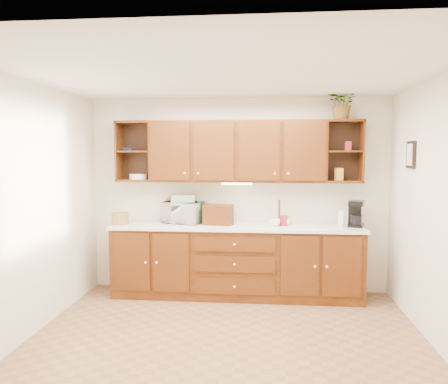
% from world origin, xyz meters
% --- Properties ---
extents(floor, '(4.00, 4.00, 0.00)m').
position_xyz_m(floor, '(0.00, 0.00, 0.00)').
color(floor, '#8C5F40').
rests_on(floor, ground).
extents(ceiling, '(4.00, 4.00, 0.00)m').
position_xyz_m(ceiling, '(0.00, 0.00, 2.60)').
color(ceiling, white).
rests_on(ceiling, back_wall).
extents(back_wall, '(4.00, 0.00, 4.00)m').
position_xyz_m(back_wall, '(0.00, 1.75, 1.30)').
color(back_wall, '#EEE3C8').
rests_on(back_wall, floor).
extents(left_wall, '(0.00, 3.50, 3.50)m').
position_xyz_m(left_wall, '(-2.00, 0.00, 1.30)').
color(left_wall, '#EEE3C8').
rests_on(left_wall, floor).
extents(right_wall, '(0.00, 3.50, 3.50)m').
position_xyz_m(right_wall, '(2.00, 0.00, 1.30)').
color(right_wall, '#EEE3C8').
rests_on(right_wall, floor).
extents(base_cabinets, '(3.20, 0.60, 0.90)m').
position_xyz_m(base_cabinets, '(0.00, 1.45, 0.45)').
color(base_cabinets, '#361306').
rests_on(base_cabinets, floor).
extents(countertop, '(3.24, 0.64, 0.04)m').
position_xyz_m(countertop, '(0.00, 1.44, 0.92)').
color(countertop, white).
rests_on(countertop, base_cabinets).
extents(upper_cabinets, '(3.20, 0.33, 0.80)m').
position_xyz_m(upper_cabinets, '(0.01, 1.59, 1.89)').
color(upper_cabinets, '#361306').
rests_on(upper_cabinets, back_wall).
extents(undercabinet_light, '(0.40, 0.05, 0.02)m').
position_xyz_m(undercabinet_light, '(0.00, 1.53, 1.47)').
color(undercabinet_light, white).
rests_on(undercabinet_light, upper_cabinets).
extents(framed_picture, '(0.03, 0.24, 0.30)m').
position_xyz_m(framed_picture, '(1.98, 0.90, 1.85)').
color(framed_picture, black).
rests_on(framed_picture, right_wall).
extents(wicker_basket, '(0.24, 0.24, 0.15)m').
position_xyz_m(wicker_basket, '(-1.52, 1.37, 1.01)').
color(wicker_basket, olive).
rests_on(wicker_basket, countertop).
extents(microwave, '(0.59, 0.47, 0.28)m').
position_xyz_m(microwave, '(-0.72, 1.57, 1.08)').
color(microwave, beige).
rests_on(microwave, countertop).
extents(towel_stack, '(0.35, 0.28, 0.09)m').
position_xyz_m(towel_stack, '(-0.72, 1.57, 1.27)').
color(towel_stack, '#CDC960').
rests_on(towel_stack, microwave).
extents(wine_bottle, '(0.10, 0.10, 0.30)m').
position_xyz_m(wine_bottle, '(-0.49, 1.51, 1.09)').
color(wine_bottle, black).
rests_on(wine_bottle, countertop).
extents(woven_tray, '(0.38, 0.13, 0.37)m').
position_xyz_m(woven_tray, '(-0.84, 1.69, 0.95)').
color(woven_tray, olive).
rests_on(woven_tray, countertop).
extents(bread_box, '(0.39, 0.27, 0.26)m').
position_xyz_m(bread_box, '(-0.24, 1.47, 1.07)').
color(bread_box, '#361306').
rests_on(bread_box, countertop).
extents(mug_tree, '(0.26, 0.28, 0.33)m').
position_xyz_m(mug_tree, '(0.55, 1.49, 0.99)').
color(mug_tree, '#361306').
rests_on(mug_tree, countertop).
extents(canister_red, '(0.12, 0.12, 0.13)m').
position_xyz_m(canister_red, '(0.61, 1.46, 1.01)').
color(canister_red, maroon).
rests_on(canister_red, countertop).
extents(canister_white, '(0.10, 0.10, 0.20)m').
position_xyz_m(canister_white, '(1.33, 1.45, 1.04)').
color(canister_white, white).
rests_on(canister_white, countertop).
extents(canister_yellow, '(0.10, 0.10, 0.10)m').
position_xyz_m(canister_yellow, '(0.66, 1.47, 0.99)').
color(canister_yellow, gold).
rests_on(canister_yellow, countertop).
extents(coffee_maker, '(0.24, 0.28, 0.33)m').
position_xyz_m(coffee_maker, '(1.52, 1.49, 1.10)').
color(coffee_maker, black).
rests_on(coffee_maker, countertop).
extents(bowl_stack, '(0.16, 0.16, 0.04)m').
position_xyz_m(bowl_stack, '(-1.46, 1.58, 1.92)').
color(bowl_stack, navy).
rests_on(bowl_stack, upper_cabinets).
extents(plate_stack, '(0.28, 0.28, 0.07)m').
position_xyz_m(plate_stack, '(-1.33, 1.58, 1.56)').
color(plate_stack, white).
rests_on(plate_stack, upper_cabinets).
extents(pantry_box_yellow, '(0.11, 0.09, 0.16)m').
position_xyz_m(pantry_box_yellow, '(1.31, 1.56, 1.60)').
color(pantry_box_yellow, gold).
rests_on(pantry_box_yellow, upper_cabinets).
extents(pantry_box_red, '(0.09, 0.08, 0.12)m').
position_xyz_m(pantry_box_red, '(1.42, 1.56, 1.96)').
color(pantry_box_red, maroon).
rests_on(pantry_box_red, upper_cabinets).
extents(potted_plant, '(0.42, 0.38, 0.41)m').
position_xyz_m(potted_plant, '(1.33, 1.54, 2.49)').
color(potted_plant, '#999999').
rests_on(potted_plant, upper_cabinets).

